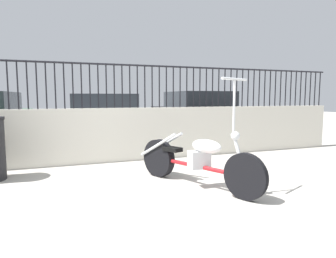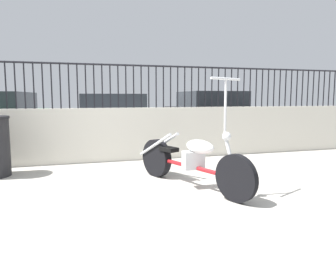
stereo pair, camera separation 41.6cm
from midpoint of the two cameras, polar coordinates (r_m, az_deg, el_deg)
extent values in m
plane|color=#ADA89E|center=(3.57, -1.94, -14.21)|extent=(40.00, 40.00, 0.00)
cube|color=beige|center=(5.90, -9.88, -1.03)|extent=(9.86, 0.18, 1.03)
cylinder|color=black|center=(5.84, -30.07, 7.34)|extent=(0.02, 0.02, 0.83)
cylinder|color=black|center=(5.82, -28.61, 7.42)|extent=(0.02, 0.02, 0.83)
cylinder|color=black|center=(5.80, -27.14, 7.50)|extent=(0.02, 0.02, 0.83)
cylinder|color=black|center=(5.78, -25.66, 7.58)|extent=(0.02, 0.02, 0.83)
cylinder|color=black|center=(5.77, -24.17, 7.65)|extent=(0.02, 0.02, 0.83)
cylinder|color=black|center=(5.76, -22.68, 7.71)|extent=(0.02, 0.02, 0.83)
cylinder|color=black|center=(5.76, -21.18, 7.77)|extent=(0.02, 0.02, 0.83)
cylinder|color=black|center=(5.76, -19.68, 7.83)|extent=(0.02, 0.02, 0.83)
cylinder|color=black|center=(5.76, -18.18, 7.88)|extent=(0.02, 0.02, 0.83)
cylinder|color=black|center=(5.77, -16.69, 7.92)|extent=(0.02, 0.02, 0.83)
cylinder|color=black|center=(5.78, -15.20, 7.96)|extent=(0.02, 0.02, 0.83)
cylinder|color=black|center=(5.80, -13.71, 7.99)|extent=(0.02, 0.02, 0.83)
cylinder|color=black|center=(5.82, -12.24, 8.02)|extent=(0.02, 0.02, 0.83)
cylinder|color=black|center=(5.84, -10.77, 8.05)|extent=(0.02, 0.02, 0.83)
cylinder|color=black|center=(5.87, -9.32, 8.06)|extent=(0.02, 0.02, 0.83)
cylinder|color=black|center=(5.90, -7.88, 8.08)|extent=(0.02, 0.02, 0.83)
cylinder|color=black|center=(5.93, -6.46, 8.08)|extent=(0.02, 0.02, 0.83)
cylinder|color=black|center=(5.97, -5.06, 8.09)|extent=(0.02, 0.02, 0.83)
cylinder|color=black|center=(6.01, -3.67, 8.08)|extent=(0.02, 0.02, 0.83)
cylinder|color=black|center=(6.06, -2.30, 8.08)|extent=(0.02, 0.02, 0.83)
cylinder|color=black|center=(6.10, -0.95, 8.07)|extent=(0.02, 0.02, 0.83)
cylinder|color=black|center=(6.15, 0.37, 8.05)|extent=(0.02, 0.02, 0.83)
cylinder|color=black|center=(6.21, 1.68, 8.03)|extent=(0.02, 0.02, 0.83)
cylinder|color=black|center=(6.27, 2.95, 8.01)|extent=(0.02, 0.02, 0.83)
cylinder|color=black|center=(6.33, 4.21, 7.98)|extent=(0.02, 0.02, 0.83)
cylinder|color=black|center=(6.39, 5.44, 7.95)|extent=(0.02, 0.02, 0.83)
cylinder|color=black|center=(6.46, 6.65, 7.92)|extent=(0.02, 0.02, 0.83)
cylinder|color=black|center=(6.52, 7.83, 7.88)|extent=(0.02, 0.02, 0.83)
cylinder|color=black|center=(6.60, 8.98, 7.85)|extent=(0.02, 0.02, 0.83)
cylinder|color=black|center=(6.67, 10.12, 7.81)|extent=(0.02, 0.02, 0.83)
cylinder|color=black|center=(6.75, 11.22, 7.77)|extent=(0.02, 0.02, 0.83)
cylinder|color=black|center=(6.83, 12.30, 7.72)|extent=(0.02, 0.02, 0.83)
cylinder|color=black|center=(6.91, 13.35, 7.68)|extent=(0.02, 0.02, 0.83)
cylinder|color=black|center=(6.99, 14.38, 7.63)|extent=(0.02, 0.02, 0.83)
cylinder|color=black|center=(7.08, 15.39, 7.58)|extent=(0.02, 0.02, 0.83)
cylinder|color=black|center=(7.16, 16.37, 7.53)|extent=(0.02, 0.02, 0.83)
cylinder|color=black|center=(7.25, 17.32, 7.48)|extent=(0.02, 0.02, 0.83)
cylinder|color=black|center=(7.35, 18.25, 7.43)|extent=(0.02, 0.02, 0.83)
cylinder|color=black|center=(7.44, 19.16, 7.38)|extent=(0.02, 0.02, 0.83)
cylinder|color=black|center=(7.53, 20.05, 7.33)|extent=(0.02, 0.02, 0.83)
cylinder|color=black|center=(7.63, 20.91, 7.28)|extent=(0.02, 0.02, 0.83)
cylinder|color=black|center=(7.73, 21.75, 7.23)|extent=(0.02, 0.02, 0.83)
cylinder|color=black|center=(7.83, 22.57, 7.17)|extent=(0.02, 0.02, 0.83)
cylinder|color=black|center=(7.93, 23.37, 7.12)|extent=(0.02, 0.02, 0.83)
cylinder|color=black|center=(8.04, 24.15, 7.07)|extent=(0.02, 0.02, 0.83)
cylinder|color=black|center=(8.14, 24.90, 7.02)|extent=(0.02, 0.02, 0.83)
cylinder|color=black|center=(8.25, 25.64, 6.96)|extent=(0.02, 0.02, 0.83)
cylinder|color=black|center=(5.88, -10.12, 11.94)|extent=(9.86, 0.04, 0.04)
cylinder|color=black|center=(3.70, 11.38, -8.90)|extent=(0.31, 0.56, 0.57)
cylinder|color=black|center=(4.70, -4.32, -5.57)|extent=(0.35, 0.58, 0.59)
cylinder|color=#AD191E|center=(4.16, 2.56, -7.10)|extent=(0.63, 1.31, 0.06)
cube|color=silver|center=(4.11, 3.08, -5.86)|extent=(0.28, 0.18, 0.24)
ellipsoid|color=white|center=(3.99, 4.37, -3.29)|extent=(0.37, 0.51, 0.18)
cube|color=black|center=(4.45, -1.83, -3.87)|extent=(0.26, 0.32, 0.06)
cylinder|color=silver|center=(3.69, 10.31, -4.93)|extent=(0.13, 0.22, 0.51)
sphere|color=silver|center=(3.69, 9.61, -1.31)|extent=(0.11, 0.11, 0.11)
cylinder|color=silver|center=(3.68, 9.33, 4.19)|extent=(0.03, 0.03, 0.67)
cylinder|color=silver|center=(3.69, 9.42, 9.37)|extent=(0.49, 0.24, 0.03)
cylinder|color=silver|center=(4.58, -4.61, -3.09)|extent=(0.35, 0.71, 0.43)
cylinder|color=silver|center=(4.67, -3.29, -2.90)|extent=(0.35, 0.71, 0.43)
cylinder|color=black|center=(9.99, -26.27, 0.21)|extent=(0.14, 0.64, 0.64)
cylinder|color=black|center=(7.21, -29.75, -2.02)|extent=(0.14, 0.64, 0.64)
cylinder|color=black|center=(10.02, -18.99, 0.53)|extent=(0.15, 0.65, 0.64)
cylinder|color=black|center=(10.09, -9.41, 0.82)|extent=(0.15, 0.65, 0.64)
cylinder|color=black|center=(7.28, -19.82, -1.49)|extent=(0.15, 0.65, 0.64)
cylinder|color=black|center=(7.38, -6.68, -1.07)|extent=(0.15, 0.65, 0.64)
cube|color=#B7BABF|center=(8.63, -13.81, 1.35)|extent=(2.06, 4.54, 0.62)
cube|color=#2D3338|center=(8.38, -13.82, 4.90)|extent=(1.74, 2.23, 0.46)
cylinder|color=black|center=(10.68, -2.97, 1.18)|extent=(0.13, 0.64, 0.64)
cylinder|color=black|center=(11.25, 5.46, 1.41)|extent=(0.13, 0.64, 0.64)
cylinder|color=black|center=(8.15, 2.06, -0.36)|extent=(0.13, 0.64, 0.64)
cylinder|color=black|center=(8.89, 12.44, 0.05)|extent=(0.13, 0.64, 0.64)
cube|color=black|center=(9.68, 4.04, 2.10)|extent=(1.95, 4.35, 0.64)
cube|color=#2D3338|center=(9.45, 4.57, 5.54)|extent=(1.70, 2.11, 0.52)
camera|label=1|loc=(0.21, -92.36, -0.25)|focal=32.00mm
camera|label=2|loc=(0.21, 87.64, 0.25)|focal=32.00mm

